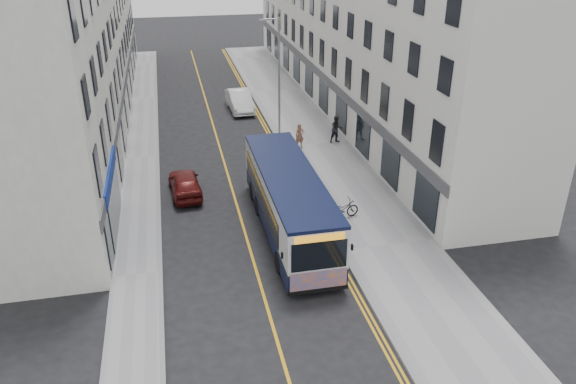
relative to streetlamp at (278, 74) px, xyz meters
name	(u,v)px	position (x,y,z in m)	size (l,w,h in m)	color
ground	(250,248)	(-4.17, -14.00, -4.38)	(140.00, 140.00, 0.00)	black
pavement_east	(315,144)	(2.08, -2.00, -4.32)	(4.50, 64.00, 0.12)	gray
pavement_west	(142,158)	(-9.17, -2.00, -4.32)	(2.00, 64.00, 0.12)	gray
kerb_east	(282,147)	(-0.17, -2.00, -4.32)	(0.18, 64.00, 0.13)	slate
kerb_west	(158,157)	(-8.17, -2.00, -4.32)	(0.18, 64.00, 0.13)	slate
road_centre_line	(221,152)	(-4.17, -2.00, -4.38)	(0.12, 64.00, 0.01)	orange
road_dbl_yellow_inner	(275,148)	(-0.62, -2.00, -4.38)	(0.10, 64.00, 0.01)	orange
road_dbl_yellow_outer	(278,148)	(-0.42, -2.00, -4.38)	(0.10, 64.00, 0.01)	orange
terrace_east	(353,20)	(7.33, 7.00, 2.12)	(6.00, 46.00, 13.00)	silver
terrace_west	(75,30)	(-13.17, 7.00, 2.12)	(6.00, 46.00, 13.00)	white
streetlamp	(278,74)	(0.00, 0.00, 0.00)	(1.32, 0.18, 8.00)	gray
city_bus	(289,200)	(-2.10, -12.95, -2.68)	(2.51, 10.74, 3.12)	black
bicycle	(342,210)	(0.69, -12.36, -3.77)	(0.65, 1.86, 0.98)	black
pedestrian_near	(300,136)	(0.91, -2.46, -3.47)	(0.58, 0.38, 1.59)	brown
pedestrian_far	(337,129)	(3.50, -2.14, -3.35)	(0.89, 0.69, 1.83)	black
car_white	(240,101)	(-1.75, 6.60, -3.61)	(1.64, 4.69, 1.55)	white
car_maroon	(185,183)	(-6.72, -7.73, -3.71)	(1.58, 3.92, 1.34)	#520F0D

